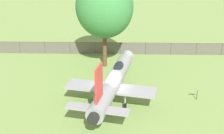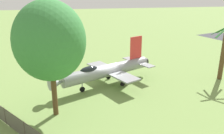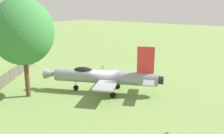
# 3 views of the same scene
# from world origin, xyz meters

# --- Properties ---
(ground_plane) EXTENTS (200.00, 200.00, 0.00)m
(ground_plane) POSITION_xyz_m (0.00, 0.00, 0.00)
(ground_plane) COLOR #75934C
(display_jet) EXTENTS (8.45, 12.62, 5.29)m
(display_jet) POSITION_xyz_m (0.15, -0.30, 1.83)
(display_jet) COLOR gray
(display_jet) RESTS_ON ground_plane
(shade_tree) EXTENTS (6.38, 6.01, 10.25)m
(shade_tree) POSITION_xyz_m (5.92, -5.78, 6.85)
(shade_tree) COLOR brown
(shade_tree) RESTS_ON ground_plane
(perimeter_fence) EXTENTS (24.80, 19.64, 1.57)m
(perimeter_fence) POSITION_xyz_m (6.91, -9.87, 0.83)
(perimeter_fence) COLOR #4C4238
(perimeter_fence) RESTS_ON ground_plane
(shrub_near_fence) EXTENTS (1.41, 1.44, 0.76)m
(shrub_near_fence) POSITION_xyz_m (11.90, -7.71, 0.38)
(shrub_near_fence) COLOR #2D7033
(shrub_near_fence) RESTS_ON ground_plane
(info_plaque) EXTENTS (0.72, 0.67, 1.14)m
(info_plaque) POSITION_xyz_m (-5.86, -5.22, 0.85)
(info_plaque) COLOR #333333
(info_plaque) RESTS_ON ground_plane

